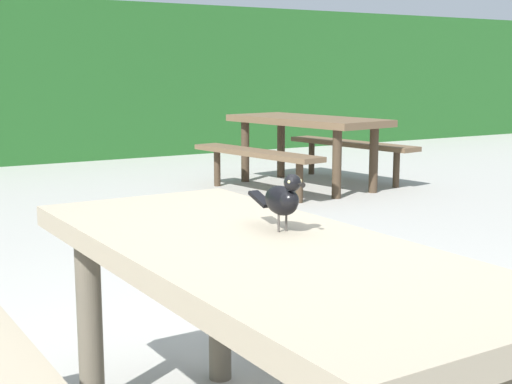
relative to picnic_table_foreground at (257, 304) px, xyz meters
The scene contains 3 objects.
picnic_table_foreground is the anchor object (origin of this frame).
bird_grackle 0.33m from the picnic_table_foreground, 29.58° to the left, with size 0.07×0.29×0.18m.
picnic_table_mid_left 5.61m from the picnic_table_foreground, 53.80° to the left, with size 1.93×1.95×0.74m.
Camera 1 is at (-1.34, -1.88, 1.23)m, focal length 50.68 mm.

